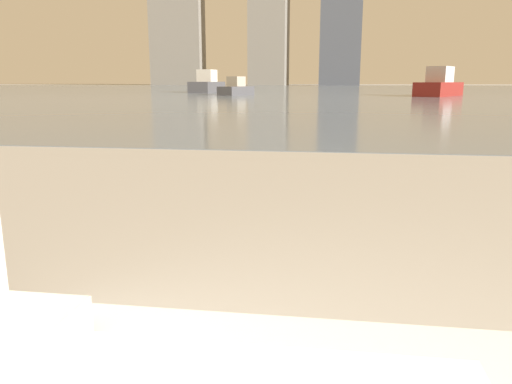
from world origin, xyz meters
name	(u,v)px	position (x,y,z in m)	size (l,w,h in m)	color
harbor_water	(328,89)	(0.00, 62.00, 0.01)	(180.00, 110.00, 0.01)	slate
harbor_boat_1	(439,86)	(7.26, 34.28, 0.67)	(3.87, 5.18, 1.86)	maroon
harbor_boat_2	(236,89)	(-6.13, 34.75, 0.45)	(2.12, 3.53, 1.25)	#4C4C51
harbor_boat_5	(207,84)	(-10.16, 42.77, 0.68)	(2.12, 5.18, 1.90)	#4C4C51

